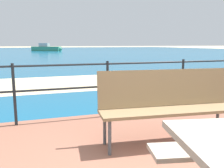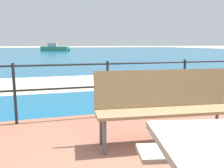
% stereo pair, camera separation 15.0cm
% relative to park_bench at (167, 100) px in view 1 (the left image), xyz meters
% --- Properties ---
extents(sea_water, '(90.00, 90.00, 0.01)m').
position_rel_park_bench_xyz_m(sea_water, '(-0.40, 38.82, -0.59)').
color(sea_water, '#145B84').
rests_on(sea_water, ground).
extents(beach_strip, '(54.03, 3.87, 0.01)m').
position_rel_park_bench_xyz_m(beach_strip, '(-0.40, 5.40, -0.59)').
color(beach_strip, beige).
rests_on(beach_strip, ground).
extents(park_bench, '(1.77, 0.59, 0.91)m').
position_rel_park_bench_xyz_m(park_bench, '(0.00, 0.00, 0.00)').
color(park_bench, '#8C704C').
rests_on(park_bench, patio_paving).
extents(railing_fence, '(5.94, 0.04, 0.95)m').
position_rel_park_bench_xyz_m(railing_fence, '(-0.40, 1.25, 0.07)').
color(railing_fence, '#1E2328').
rests_on(railing_fence, patio_paving).
extents(boat_near, '(5.38, 3.76, 1.37)m').
position_rel_park_bench_xyz_m(boat_near, '(0.67, 41.49, -0.10)').
color(boat_near, '#338466').
rests_on(boat_near, sea_water).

